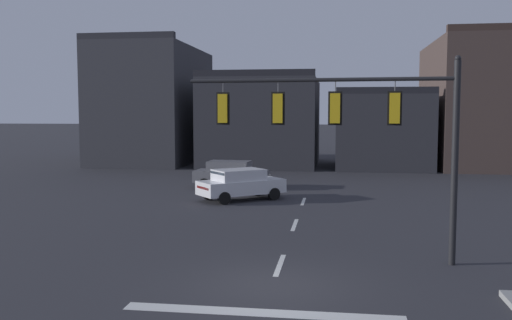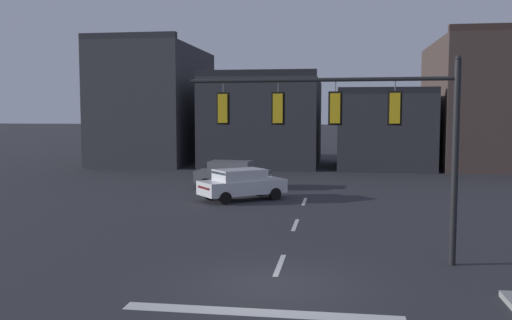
{
  "view_description": "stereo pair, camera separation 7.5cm",
  "coord_description": "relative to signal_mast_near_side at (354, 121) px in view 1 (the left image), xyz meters",
  "views": [
    {
      "loc": [
        1.61,
        -14.15,
        4.51
      ],
      "look_at": [
        -0.76,
        2.33,
        3.09
      ],
      "focal_mm": 39.14,
      "sensor_mm": 36.0,
      "label": 1
    },
    {
      "loc": [
        1.68,
        -14.14,
        4.51
      ],
      "look_at": [
        -0.76,
        2.33,
        3.09
      ],
      "focal_mm": 39.14,
      "sensor_mm": 36.0,
      "label": 2
    }
  ],
  "objects": [
    {
      "name": "lane_centreline",
      "position": [
        -2.15,
        -0.94,
        -4.27
      ],
      "size": [
        0.16,
        26.4,
        0.01
      ],
      "color": "silver",
      "rests_on": "ground"
    },
    {
      "name": "ground_plane",
      "position": [
        -2.15,
        -2.94,
        -4.27
      ],
      "size": [
        400.0,
        400.0,
        0.0
      ],
      "primitive_type": "plane",
      "color": "#2B2B30"
    },
    {
      "name": "signal_mast_near_side",
      "position": [
        0.0,
        0.0,
        0.0
      ],
      "size": [
        8.14,
        0.68,
        6.16
      ],
      "color": "black",
      "rests_on": "ground"
    },
    {
      "name": "car_lot_nearside",
      "position": [
        -5.38,
        11.03,
        -3.41
      ],
      "size": [
        4.55,
        4.16,
        1.61
      ],
      "color": "silver",
      "rests_on": "ground"
    },
    {
      "name": "building_row",
      "position": [
        0.38,
        31.56,
        0.15
      ],
      "size": [
        47.13,
        13.72,
        10.89
      ],
      "color": "#38383D",
      "rests_on": "ground"
    },
    {
      "name": "stop_bar_paint",
      "position": [
        -2.15,
        -4.94,
        -4.27
      ],
      "size": [
        6.4,
        0.5,
        0.01
      ],
      "primitive_type": "cube",
      "color": "silver",
      "rests_on": "ground"
    },
    {
      "name": "car_lot_middle",
      "position": [
        -6.76,
        15.64,
        -3.41
      ],
      "size": [
        4.54,
        2.14,
        1.61
      ],
      "color": "slate",
      "rests_on": "ground"
    }
  ]
}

